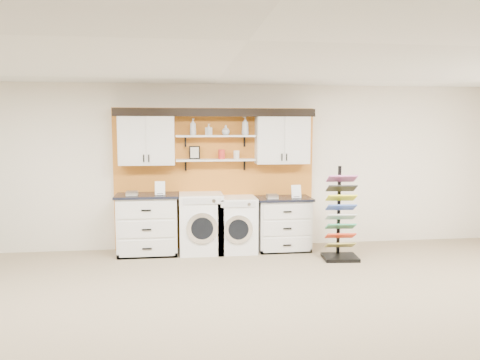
{
  "coord_description": "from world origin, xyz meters",
  "views": [
    {
      "loc": [
        -0.58,
        -4.0,
        2.07
      ],
      "look_at": [
        0.22,
        2.3,
        1.36
      ],
      "focal_mm": 35.0,
      "sensor_mm": 36.0,
      "label": 1
    }
  ],
  "objects": [
    {
      "name": "floor",
      "position": [
        0.0,
        0.0,
        0.0
      ],
      "size": [
        10.0,
        10.0,
        0.0
      ],
      "primitive_type": "plane",
      "color": "gray",
      "rests_on": "ground"
    },
    {
      "name": "ceiling",
      "position": [
        0.0,
        0.0,
        2.8
      ],
      "size": [
        10.0,
        10.0,
        0.0
      ],
      "primitive_type": "plane",
      "rotation": [
        3.14,
        0.0,
        0.0
      ],
      "color": "white",
      "rests_on": "wall_back"
    },
    {
      "name": "wall_back",
      "position": [
        0.0,
        4.0,
        1.4
      ],
      "size": [
        10.0,
        0.0,
        10.0
      ],
      "primitive_type": "plane",
      "rotation": [
        1.57,
        0.0,
        0.0
      ],
      "color": "silver",
      "rests_on": "floor"
    },
    {
      "name": "accent_panel",
      "position": [
        0.0,
        3.96,
        1.2
      ],
      "size": [
        3.4,
        0.07,
        2.4
      ],
      "primitive_type": "cube",
      "color": "#C77122",
      "rests_on": "wall_back"
    },
    {
      "name": "upper_cabinet_left",
      "position": [
        -1.13,
        3.79,
        1.88
      ],
      "size": [
        0.9,
        0.35,
        0.84
      ],
      "color": "silver",
      "rests_on": "wall_back"
    },
    {
      "name": "upper_cabinet_right",
      "position": [
        1.13,
        3.79,
        1.88
      ],
      "size": [
        0.9,
        0.35,
        0.84
      ],
      "color": "silver",
      "rests_on": "wall_back"
    },
    {
      "name": "shelf_lower",
      "position": [
        0.0,
        3.8,
        1.53
      ],
      "size": [
        1.32,
        0.28,
        0.03
      ],
      "primitive_type": "cube",
      "color": "silver",
      "rests_on": "wall_back"
    },
    {
      "name": "shelf_upper",
      "position": [
        0.0,
        3.8,
        1.93
      ],
      "size": [
        1.32,
        0.28,
        0.03
      ],
      "primitive_type": "cube",
      "color": "silver",
      "rests_on": "wall_back"
    },
    {
      "name": "crown_molding",
      "position": [
        0.0,
        3.81,
        2.33
      ],
      "size": [
        3.3,
        0.41,
        0.13
      ],
      "color": "black",
      "rests_on": "wall_back"
    },
    {
      "name": "picture_frame",
      "position": [
        -0.35,
        3.85,
        1.66
      ],
      "size": [
        0.18,
        0.02,
        0.22
      ],
      "color": "black",
      "rests_on": "shelf_lower"
    },
    {
      "name": "canister_red",
      "position": [
        0.1,
        3.8,
        1.62
      ],
      "size": [
        0.11,
        0.11,
        0.16
      ],
      "primitive_type": "cylinder",
      "color": "red",
      "rests_on": "shelf_lower"
    },
    {
      "name": "canister_cream",
      "position": [
        0.35,
        3.8,
        1.61
      ],
      "size": [
        0.1,
        0.1,
        0.14
      ],
      "primitive_type": "cylinder",
      "color": "silver",
      "rests_on": "shelf_lower"
    },
    {
      "name": "base_cabinet_left",
      "position": [
        -1.13,
        3.64,
        0.5
      ],
      "size": [
        1.02,
        0.66,
        0.99
      ],
      "color": "silver",
      "rests_on": "floor"
    },
    {
      "name": "base_cabinet_right",
      "position": [
        1.13,
        3.64,
        0.45
      ],
      "size": [
        0.92,
        0.66,
        0.9
      ],
      "color": "silver",
      "rests_on": "floor"
    },
    {
      "name": "washer",
      "position": [
        -0.26,
        3.64,
        0.49
      ],
      "size": [
        0.71,
        0.71,
        0.99
      ],
      "color": "white",
      "rests_on": "floor"
    },
    {
      "name": "dryer",
      "position": [
        0.32,
        3.64,
        0.46
      ],
      "size": [
        0.66,
        0.71,
        0.92
      ],
      "color": "white",
      "rests_on": "floor"
    },
    {
      "name": "sample_rack",
      "position": [
        1.9,
        2.97,
        0.49
      ],
      "size": [
        0.57,
        0.49,
        1.47
      ],
      "rotation": [
        0.0,
        0.0,
        -0.09
      ],
      "color": "black",
      "rests_on": "floor"
    },
    {
      "name": "soap_bottle_a",
      "position": [
        -0.37,
        3.8,
        2.08
      ],
      "size": [
        0.14,
        0.14,
        0.27
      ],
      "primitive_type": "imported",
      "rotation": [
        0.0,
        0.0,
        0.51
      ],
      "color": "silver",
      "rests_on": "shelf_upper"
    },
    {
      "name": "soap_bottle_b",
      "position": [
        -0.11,
        3.8,
        2.04
      ],
      "size": [
        0.12,
        0.12,
        0.19
      ],
      "primitive_type": "imported",
      "rotation": [
        0.0,
        0.0,
        2.27
      ],
      "color": "silver",
      "rests_on": "shelf_upper"
    },
    {
      "name": "soap_bottle_c",
      "position": [
        0.17,
        3.8,
        2.03
      ],
      "size": [
        0.17,
        0.17,
        0.17
      ],
      "primitive_type": "imported",
      "rotation": [
        0.0,
        0.0,
        2.69
      ],
      "color": "silver",
      "rests_on": "shelf_upper"
    },
    {
      "name": "soap_bottle_d",
      "position": [
        0.5,
        3.8,
        2.1
      ],
      "size": [
        0.16,
        0.16,
        0.31
      ],
      "primitive_type": "imported",
      "rotation": [
        0.0,
        0.0,
        -1.05
      ],
      "color": "silver",
      "rests_on": "shelf_upper"
    }
  ]
}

